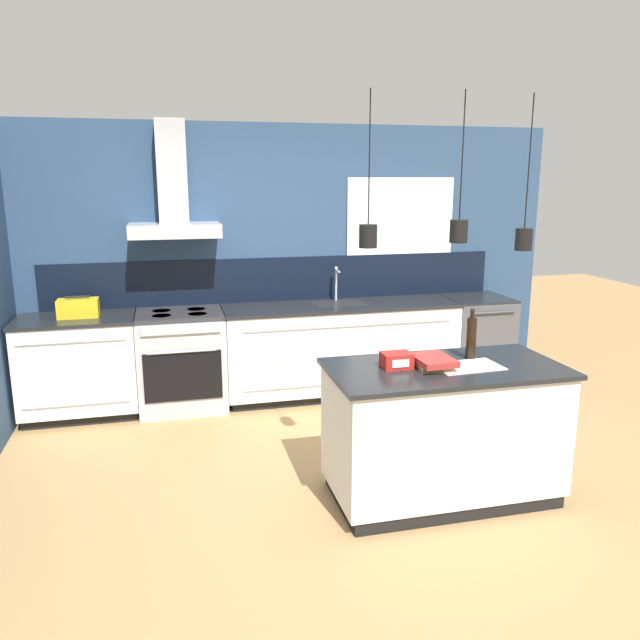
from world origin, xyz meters
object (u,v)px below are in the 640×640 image
(oven_range, at_px, (182,360))
(book_stack, at_px, (433,362))
(red_supply_box, at_px, (397,360))
(yellow_toolbox, at_px, (78,308))
(bottle_on_island, at_px, (471,337))
(dishwasher, at_px, (475,340))

(oven_range, relative_size, book_stack, 2.92)
(red_supply_box, relative_size, yellow_toolbox, 0.56)
(oven_range, xyz_separation_m, yellow_toolbox, (-0.86, 0.00, 0.54))
(oven_range, relative_size, bottle_on_island, 2.64)
(oven_range, bearing_deg, dishwasher, 0.08)
(dishwasher, distance_m, book_stack, 2.62)
(bottle_on_island, bearing_deg, yellow_toolbox, 143.63)
(dishwasher, xyz_separation_m, red_supply_box, (-1.66, -2.07, 0.50))
(dishwasher, xyz_separation_m, bottle_on_island, (-1.11, -2.00, 0.60))
(yellow_toolbox, bearing_deg, bottle_on_island, -36.37)
(book_stack, distance_m, yellow_toolbox, 3.19)
(book_stack, height_order, red_supply_box, red_supply_box)
(red_supply_box, bearing_deg, book_stack, -13.98)
(yellow_toolbox, bearing_deg, book_stack, -41.79)
(bottle_on_island, relative_size, book_stack, 1.11)
(oven_range, xyz_separation_m, bottle_on_island, (1.86, -1.99, 0.60))
(oven_range, bearing_deg, book_stack, -54.31)
(book_stack, bearing_deg, red_supply_box, 166.02)
(oven_range, bearing_deg, red_supply_box, -57.81)
(book_stack, xyz_separation_m, yellow_toolbox, (-2.38, 2.13, 0.04))
(red_supply_box, height_order, yellow_toolbox, yellow_toolbox)
(dishwasher, distance_m, bottle_on_island, 2.36)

